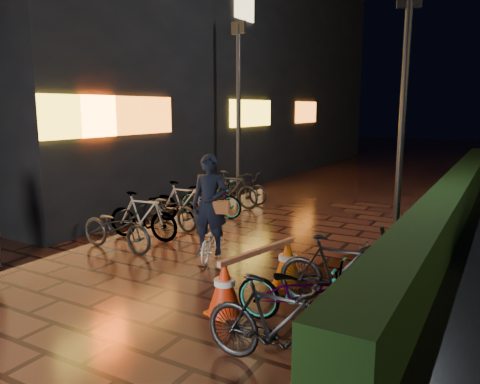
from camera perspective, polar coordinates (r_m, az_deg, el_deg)
The scene contains 10 objects.
ground at distance 7.51m, azimuth -8.73°, elevation -11.62°, with size 80.00×80.00×0.00m, color #381911.
hedge at distance 13.64m, azimuth 24.89°, elevation -0.36°, with size 0.70×20.00×1.00m, color black.
storefront_block at distance 21.96m, azimuth -9.74°, elevation 14.56°, with size 12.09×22.00×9.00m.
lamp_post_hedge at distance 10.32m, azimuth 19.25°, elevation 9.69°, with size 0.47×0.25×5.06m.
lamp_post_sf at distance 13.87m, azimuth -0.18°, elevation 10.55°, with size 0.50×0.18×5.20m.
cyclist at distance 8.65m, azimuth -3.60°, elevation -3.52°, with size 0.88×1.44×1.96m.
traffic_barrier at distance 6.97m, azimuth 2.27°, elevation -9.91°, with size 0.80×1.89×0.77m.
cart_assembly at distance 7.99m, azimuth 18.23°, elevation -6.83°, with size 0.62×0.66×0.98m.
parked_bikes_storefront at distance 11.55m, azimuth -6.02°, elevation -1.32°, with size 1.99×5.91×1.02m.
parked_bikes_hedge at distance 6.00m, azimuth 8.16°, elevation -12.26°, with size 1.95×2.45×1.02m.
Camera 1 is at (4.41, -5.41, 2.77)m, focal length 35.00 mm.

